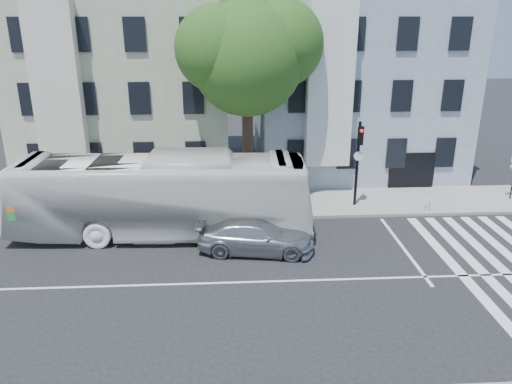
{
  "coord_description": "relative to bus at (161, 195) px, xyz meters",
  "views": [
    {
      "loc": [
        -1.02,
        -16.61,
        9.62
      ],
      "look_at": [
        0.14,
        3.42,
        2.4
      ],
      "focal_mm": 35.0,
      "sensor_mm": 36.0,
      "label": 1
    }
  ],
  "objects": [
    {
      "name": "street_tree",
      "position": [
        4.14,
        4.09,
        5.95
      ],
      "size": [
        7.3,
        5.9,
        11.1
      ],
      "color": "#2D2116",
      "rests_on": "ground"
    },
    {
      "name": "ground",
      "position": [
        4.08,
        -4.65,
        -1.88
      ],
      "size": [
        120.0,
        120.0,
        0.0
      ],
      "primitive_type": "plane",
      "color": "black",
      "rests_on": "ground"
    },
    {
      "name": "building_left",
      "position": [
        -2.92,
        10.35,
        3.62
      ],
      "size": [
        12.0,
        10.0,
        11.0
      ],
      "primitive_type": "cube",
      "color": "#9DA489",
      "rests_on": "ground"
    },
    {
      "name": "traffic_signal",
      "position": [
        9.62,
        2.69,
        1.06
      ],
      "size": [
        0.46,
        0.54,
        4.55
      ],
      "rotation": [
        0.0,
        0.0,
        -0.35
      ],
      "color": "black",
      "rests_on": "ground"
    },
    {
      "name": "hedge",
      "position": [
        -2.18,
        2.15,
        -1.38
      ],
      "size": [
        8.54,
        1.76,
        0.7
      ],
      "primitive_type": null,
      "rotation": [
        0.0,
        0.0,
        0.11
      ],
      "color": "#23591C",
      "rests_on": "sidewalk_far"
    },
    {
      "name": "bus",
      "position": [
        0.0,
        0.0,
        0.0
      ],
      "size": [
        3.62,
        13.6,
        3.76
      ],
      "primitive_type": "imported",
      "rotation": [
        0.0,
        0.0,
        1.54
      ],
      "color": "white",
      "rests_on": "ground"
    },
    {
      "name": "sidewalk_far",
      "position": [
        4.08,
        3.35,
        -1.8
      ],
      "size": [
        80.0,
        4.0,
        0.15
      ],
      "primitive_type": "cube",
      "color": "gray",
      "rests_on": "ground"
    },
    {
      "name": "sedan",
      "position": [
        4.16,
        -2.05,
        -1.17
      ],
      "size": [
        2.68,
        5.16,
        1.43
      ],
      "primitive_type": "imported",
      "rotation": [
        0.0,
        0.0,
        1.43
      ],
      "color": "#ACADB3",
      "rests_on": "ground"
    },
    {
      "name": "fire_hydrant",
      "position": [
        13.08,
        1.65,
        -1.38
      ],
      "size": [
        0.39,
        0.27,
        0.68
      ],
      "rotation": [
        0.0,
        0.0,
        0.42
      ],
      "color": "beige",
      "rests_on": "sidewalk_far"
    },
    {
      "name": "building_right",
      "position": [
        11.08,
        10.35,
        3.62
      ],
      "size": [
        12.0,
        10.0,
        11.0
      ],
      "primitive_type": "cube",
      "color": "#8993A3",
      "rests_on": "ground"
    }
  ]
}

